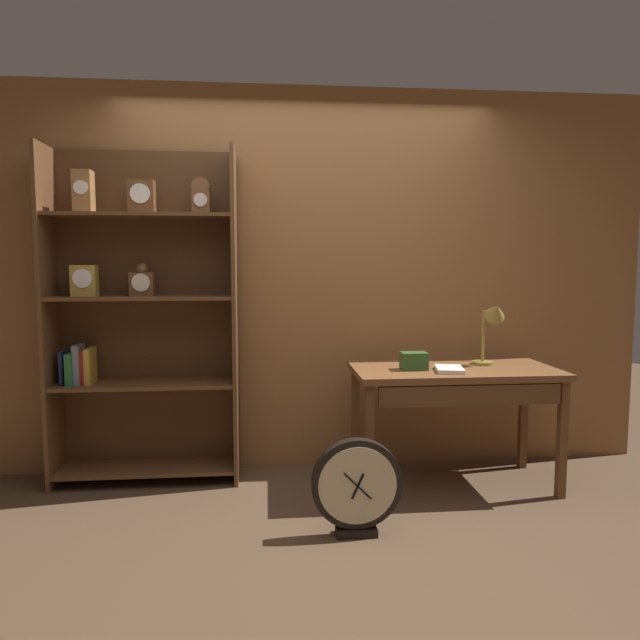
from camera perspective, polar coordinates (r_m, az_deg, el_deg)
name	(u,v)px	position (r m, az deg, el deg)	size (l,w,h in m)	color
ground_plane	(326,558)	(2.99, 0.62, -22.58)	(10.00, 10.00, 0.00)	#4C3826
back_wood_panel	(306,281)	(3.96, -1.39, 3.93)	(4.80, 0.05, 2.60)	brown
bookshelf	(140,316)	(3.86, -17.43, 0.42)	(1.18, 0.34, 2.15)	brown
workbench	(455,383)	(3.72, 13.31, -6.11)	(1.28, 0.63, 0.76)	brown
desk_lamp	(493,322)	(3.84, 16.80, -0.15)	(0.21, 0.21, 0.44)	olive
toolbox_small	(414,361)	(3.61, 9.32, -4.04)	(0.16, 0.11, 0.11)	#2D5123
open_repair_manual	(449,369)	(3.60, 12.75, -4.80)	(0.16, 0.22, 0.03)	silver
round_clock_large	(357,486)	(3.10, 3.67, -16.20)	(0.48, 0.11, 0.52)	black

